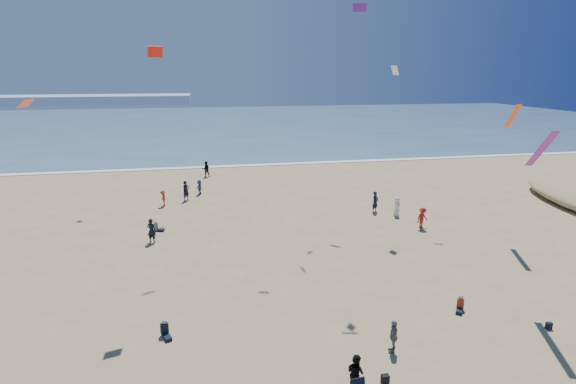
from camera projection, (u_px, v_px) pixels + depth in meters
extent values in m
cube|color=#476B84|center=(208.00, 124.00, 105.15)|extent=(220.00, 100.00, 0.06)
cube|color=white|center=(217.00, 167.00, 57.78)|extent=(220.00, 1.20, 0.08)
cube|color=#7A8EA8|center=(37.00, 100.00, 164.61)|extent=(110.00, 20.00, 3.20)
imported|color=slate|center=(393.00, 336.00, 19.54)|extent=(0.64, 0.97, 1.52)
imported|color=black|center=(375.00, 202.00, 38.98)|extent=(0.82, 0.75, 1.87)
imported|color=#A51D17|center=(422.00, 218.00, 35.05)|extent=(1.23, 0.96, 1.68)
imported|color=black|center=(151.00, 231.00, 32.09)|extent=(0.77, 0.66, 1.80)
imported|color=black|center=(356.00, 373.00, 17.14)|extent=(0.88, 0.95, 1.56)
imported|color=black|center=(206.00, 169.00, 52.16)|extent=(0.97, 0.79, 1.84)
imported|color=black|center=(186.00, 191.00, 42.47)|extent=(0.83, 0.82, 1.94)
imported|color=#39549E|center=(199.00, 187.00, 44.79)|extent=(0.69, 1.43, 1.48)
imported|color=red|center=(163.00, 198.00, 40.84)|extent=(0.76, 1.05, 1.46)
imported|color=white|center=(397.00, 207.00, 38.03)|extent=(0.57, 0.83, 1.63)
cube|color=black|center=(385.00, 379.00, 17.67)|extent=(0.30, 0.22, 0.38)
cube|color=black|center=(549.00, 326.00, 21.43)|extent=(0.28, 0.18, 0.34)
cube|color=#76248B|center=(360.00, 8.00, 24.93)|extent=(0.80, 0.36, 0.47)
cube|color=#F54C2F|center=(25.00, 104.00, 21.75)|extent=(0.70, 0.92, 0.38)
cube|color=silver|center=(395.00, 70.00, 33.48)|extent=(0.51, 0.66, 0.67)
cube|color=red|center=(155.00, 52.00, 22.77)|extent=(0.81, 0.51, 0.54)
cube|color=#7F238C|center=(541.00, 150.00, 22.02)|extent=(0.35, 3.14, 2.21)
cube|color=#EC4D18|center=(513.00, 116.00, 31.59)|extent=(0.35, 2.64, 1.87)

